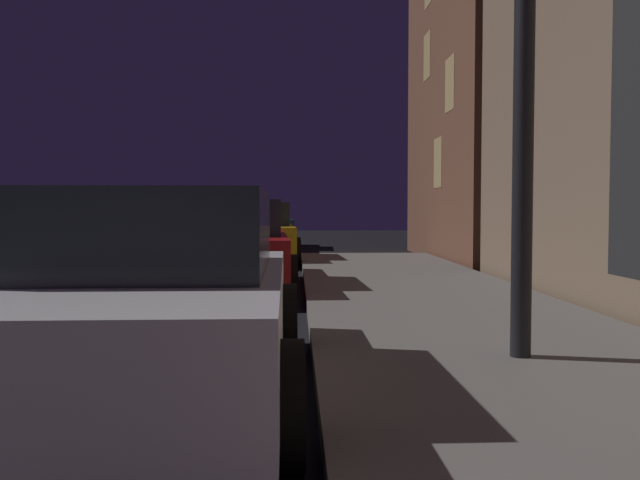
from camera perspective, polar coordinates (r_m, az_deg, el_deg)
name	(u,v)px	position (r m, az deg, el deg)	size (l,w,h in m)	color
car_white	(145,296)	(4.90, -13.96, -4.41)	(2.12, 4.16, 1.43)	silver
car_red	(231,247)	(11.16, -7.19, -0.53)	(2.10, 4.52, 1.43)	maroon
car_yellow_cab	(253,233)	(16.73, -5.46, 0.59)	(2.27, 4.30, 1.43)	gold
car_green	(264,226)	(22.67, -4.55, 1.15)	(2.12, 4.65, 1.43)	#19592D
building_far	(607,47)	(19.55, 22.20, 14.29)	(8.68, 8.00, 10.64)	brown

